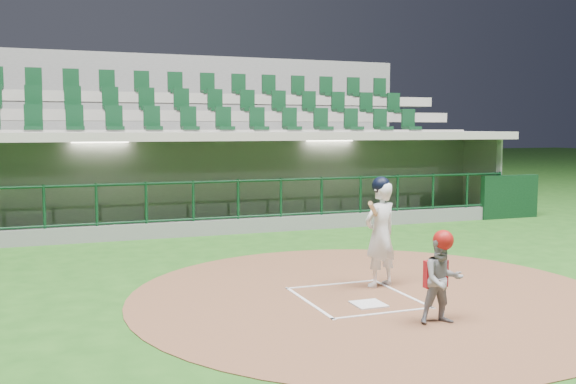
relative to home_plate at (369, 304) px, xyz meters
The scene contains 8 objects.
ground 0.70m from the home_plate, 90.00° to the left, with size 120.00×120.00×0.00m, color #1D4D16.
dirt_circle 0.58m from the home_plate, 59.04° to the left, with size 7.20×7.20×0.01m, color brown.
home_plate is the anchor object (origin of this frame).
batter_box_chalk 0.40m from the home_plate, 90.00° to the left, with size 1.55×1.80×0.01m.
dugout_structure 8.60m from the home_plate, 89.09° to the left, with size 16.40×3.70×3.00m.
seating_deck 11.69m from the home_plate, 90.00° to the left, with size 17.00×6.72×5.15m.
batter 1.41m from the home_plate, 53.76° to the left, with size 0.88×0.92×1.73m.
catcher 1.31m from the home_plate, 66.36° to the right, with size 0.60×0.51×1.20m.
Camera 1 is at (-4.11, -8.55, 2.47)m, focal length 40.00 mm.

